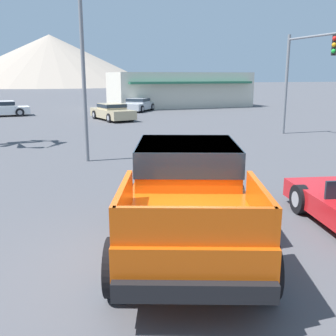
# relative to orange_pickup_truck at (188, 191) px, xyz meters

# --- Properties ---
(ground_plane) EXTENTS (320.00, 320.00, 0.00)m
(ground_plane) POSITION_rel_orange_pickup_truck_xyz_m (-0.54, -0.60, -1.04)
(ground_plane) COLOR #4C4C51
(orange_pickup_truck) EXTENTS (3.65, 5.29, 1.83)m
(orange_pickup_truck) POSITION_rel_orange_pickup_truck_xyz_m (0.00, 0.00, 0.00)
(orange_pickup_truck) COLOR #CC4C0C
(orange_pickup_truck) RESTS_ON ground_plane
(parked_car_tan) EXTENTS (2.48, 4.62, 1.17)m
(parked_car_tan) POSITION_rel_orange_pickup_truck_xyz_m (3.49, 21.46, -0.45)
(parked_car_tan) COLOR tan
(parked_car_tan) RESTS_ON ground_plane
(parked_car_white) EXTENTS (4.24, 2.12, 1.17)m
(parked_car_white) POSITION_rel_orange_pickup_truck_xyz_m (-3.99, 27.12, -0.44)
(parked_car_white) COLOR white
(parked_car_white) RESTS_ON ground_plane
(parked_car_silver) EXTENTS (3.97, 4.27, 1.16)m
(parked_car_silver) POSITION_rel_orange_pickup_truck_xyz_m (7.25, 27.76, -0.45)
(parked_car_silver) COLOR #B7BABF
(parked_car_silver) RESTS_ON ground_plane
(traffic_light_main) EXTENTS (0.38, 3.94, 5.18)m
(traffic_light_main) POSITION_rel_orange_pickup_truck_xyz_m (10.71, 9.94, 2.61)
(traffic_light_main) COLOR slate
(traffic_light_main) RESTS_ON ground_plane
(street_lamp_post) EXTENTS (0.90, 0.24, 8.85)m
(street_lamp_post) POSITION_rel_orange_pickup_truck_xyz_m (-0.51, 8.11, 4.18)
(street_lamp_post) COLOR slate
(street_lamp_post) RESTS_ON ground_plane
(storefront_building) EXTENTS (13.74, 7.00, 3.41)m
(storefront_building) POSITION_rel_orange_pickup_truck_xyz_m (12.76, 31.52, 0.67)
(storefront_building) COLOR beige
(storefront_building) RESTS_ON ground_plane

